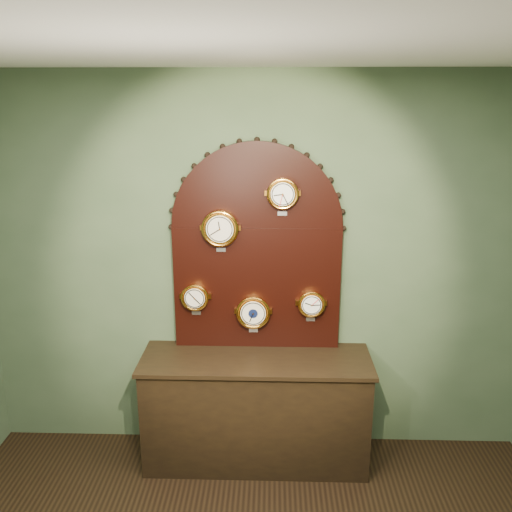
{
  "coord_description": "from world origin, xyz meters",
  "views": [
    {
      "loc": [
        0.11,
        -1.27,
        2.6
      ],
      "look_at": [
        0.0,
        2.25,
        1.58
      ],
      "focal_mm": 38.14,
      "sensor_mm": 36.0,
      "label": 1
    }
  ],
  "objects_px": {
    "shop_counter": "(256,411)",
    "arabic_clock": "(283,194)",
    "tide_clock": "(311,304)",
    "barometer": "(253,312)",
    "display_board": "(257,242)",
    "hygrometer": "(195,297)",
    "roman_clock": "(220,228)"
  },
  "relations": [
    {
      "from": "hygrometer",
      "to": "barometer",
      "type": "relative_size",
      "value": 0.85
    },
    {
      "from": "display_board",
      "to": "roman_clock",
      "type": "height_order",
      "value": "display_board"
    },
    {
      "from": "roman_clock",
      "to": "hygrometer",
      "type": "distance_m",
      "value": 0.54
    },
    {
      "from": "arabic_clock",
      "to": "hygrometer",
      "type": "xyz_separation_m",
      "value": [
        -0.62,
        0.0,
        -0.75
      ]
    },
    {
      "from": "display_board",
      "to": "arabic_clock",
      "type": "height_order",
      "value": "display_board"
    },
    {
      "from": "hygrometer",
      "to": "roman_clock",
      "type": "bearing_deg",
      "value": -0.44
    },
    {
      "from": "hygrometer",
      "to": "tide_clock",
      "type": "relative_size",
      "value": 1.02
    },
    {
      "from": "roman_clock",
      "to": "display_board",
      "type": "bearing_deg",
      "value": 14.93
    },
    {
      "from": "shop_counter",
      "to": "arabic_clock",
      "type": "xyz_separation_m",
      "value": [
        0.18,
        0.15,
        1.58
      ]
    },
    {
      "from": "shop_counter",
      "to": "roman_clock",
      "type": "distance_m",
      "value": 1.37
    },
    {
      "from": "shop_counter",
      "to": "tide_clock",
      "type": "xyz_separation_m",
      "value": [
        0.39,
        0.15,
        0.79
      ]
    },
    {
      "from": "arabic_clock",
      "to": "tide_clock",
      "type": "distance_m",
      "value": 0.82
    },
    {
      "from": "display_board",
      "to": "arabic_clock",
      "type": "bearing_deg",
      "value": -20.6
    },
    {
      "from": "barometer",
      "to": "roman_clock",
      "type": "bearing_deg",
      "value": -179.96
    },
    {
      "from": "tide_clock",
      "to": "display_board",
      "type": "bearing_deg",
      "value": 170.5
    },
    {
      "from": "roman_clock",
      "to": "arabic_clock",
      "type": "distance_m",
      "value": 0.49
    },
    {
      "from": "arabic_clock",
      "to": "tide_clock",
      "type": "height_order",
      "value": "arabic_clock"
    },
    {
      "from": "shop_counter",
      "to": "tide_clock",
      "type": "height_order",
      "value": "tide_clock"
    },
    {
      "from": "roman_clock",
      "to": "barometer",
      "type": "distance_m",
      "value": 0.66
    },
    {
      "from": "arabic_clock",
      "to": "barometer",
      "type": "xyz_separation_m",
      "value": [
        -0.2,
        -0.0,
        -0.86
      ]
    },
    {
      "from": "display_board",
      "to": "arabic_clock",
      "type": "distance_m",
      "value": 0.4
    },
    {
      "from": "display_board",
      "to": "shop_counter",
      "type": "bearing_deg",
      "value": -90.0
    },
    {
      "from": "display_board",
      "to": "arabic_clock",
      "type": "xyz_separation_m",
      "value": [
        0.18,
        -0.07,
        0.36
      ]
    },
    {
      "from": "arabic_clock",
      "to": "barometer",
      "type": "height_order",
      "value": "arabic_clock"
    },
    {
      "from": "display_board",
      "to": "tide_clock",
      "type": "bearing_deg",
      "value": -9.5
    },
    {
      "from": "shop_counter",
      "to": "barometer",
      "type": "relative_size",
      "value": 5.41
    },
    {
      "from": "shop_counter",
      "to": "barometer",
      "type": "distance_m",
      "value": 0.74
    },
    {
      "from": "shop_counter",
      "to": "hygrometer",
      "type": "height_order",
      "value": "hygrometer"
    },
    {
      "from": "display_board",
      "to": "roman_clock",
      "type": "bearing_deg",
      "value": -165.07
    },
    {
      "from": "display_board",
      "to": "roman_clock",
      "type": "xyz_separation_m",
      "value": [
        -0.25,
        -0.07,
        0.11
      ]
    },
    {
      "from": "barometer",
      "to": "tide_clock",
      "type": "height_order",
      "value": "tide_clock"
    },
    {
      "from": "tide_clock",
      "to": "barometer",
      "type": "bearing_deg",
      "value": -179.8
    }
  ]
}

